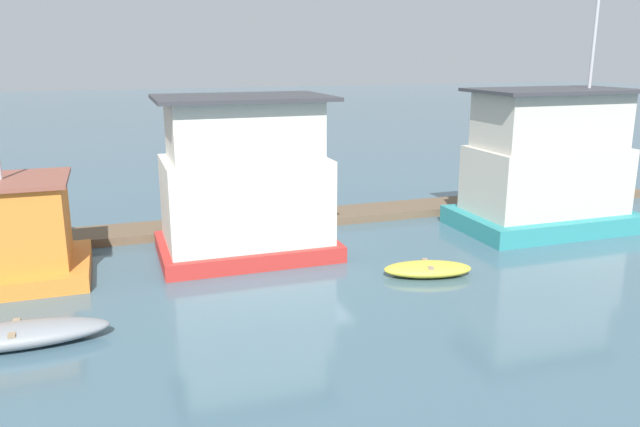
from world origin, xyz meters
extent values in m
plane|color=#426070|center=(0.00, 0.00, 0.00)|extent=(200.00, 200.00, 0.00)
cube|color=brown|center=(0.00, 3.08, 0.15)|extent=(33.80, 1.90, 0.30)
cube|color=red|center=(-2.28, -0.14, 0.25)|extent=(5.64, 3.89, 0.51)
cube|color=silver|center=(-2.28, -0.14, 1.87)|extent=(5.12, 3.37, 2.71)
cube|color=silver|center=(-2.28, -0.14, 4.14)|extent=(4.60, 2.85, 1.83)
cube|color=#38383D|center=(-2.28, -0.14, 5.12)|extent=(5.42, 3.67, 0.12)
cube|color=teal|center=(9.07, -0.60, 0.33)|extent=(6.49, 4.03, 0.66)
cube|color=beige|center=(9.07, -0.60, 1.87)|extent=(5.54, 3.09, 2.41)
cube|color=beige|center=(9.07, -0.60, 4.08)|extent=(5.14, 2.68, 2.01)
cube|color=#38383D|center=(9.07, -0.60, 5.15)|extent=(5.84, 3.39, 0.12)
cylinder|color=#B2B2B7|center=(10.65, -0.60, 7.27)|extent=(0.12, 0.12, 4.13)
ellipsoid|color=gray|center=(-8.69, -5.09, 0.27)|extent=(4.09, 1.20, 0.53)
cube|color=#997F60|center=(-8.69, -5.09, 0.45)|extent=(0.17, 0.97, 0.08)
ellipsoid|color=yellow|center=(2.39, -3.97, 0.21)|extent=(2.83, 1.74, 0.43)
cube|color=#997F60|center=(2.39, -3.97, 0.36)|extent=(0.39, 0.94, 0.08)
cylinder|color=brown|center=(-9.00, 1.88, 0.82)|extent=(0.30, 0.30, 1.65)
camera|label=1|loc=(-6.32, -19.59, 6.49)|focal=35.00mm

